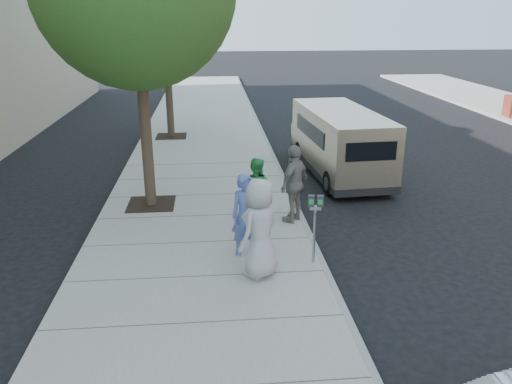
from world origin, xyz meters
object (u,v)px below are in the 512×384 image
Objects in this scene: parking_meter at (315,215)px; person_gray_shirt at (260,228)px; van at (339,141)px; person_green_shirt at (256,190)px; tree_far at (165,11)px; person_striped_polo at (294,184)px; person_officer at (246,215)px.

person_gray_shirt reaches higher than parking_meter.
van is (2.00, 6.08, -0.09)m from parking_meter.
person_green_shirt reaches higher than parking_meter.
person_striped_polo is at bearing -69.01° from tree_far.
person_officer is at bearing 1.93° from person_striped_polo.
person_green_shirt is 2.56m from person_gray_shirt.
person_gray_shirt is 1.03× the size of person_striped_polo.
tree_far is at bearing -126.01° from person_gray_shirt.
parking_meter is (3.50, -11.14, -3.71)m from tree_far.
person_gray_shirt is at bearing 16.71° from person_striped_polo.
person_green_shirt is 0.82× the size of person_gray_shirt.
person_gray_shirt is (2.40, -11.53, -3.78)m from tree_far.
parking_meter is 1.40m from person_officer.
person_gray_shirt is at bearing -78.26° from tree_far.
parking_meter is at bearing -112.28° from van.
person_striped_polo is at bearing 38.12° from person_officer.
tree_far is 11.53m from person_officer.
van is 6.48m from person_officer.
tree_far is 10.14m from person_green_shirt.
person_officer is 1.09× the size of person_green_shirt.
van is 3.02× the size of person_striped_polo.
van is at bearing -109.35° from person_green_shirt.
person_gray_shirt is at bearing -92.42° from person_officer.
person_green_shirt is at bearing 123.03° from parking_meter.
van is 4.92m from person_green_shirt.
person_striped_polo reaches higher than person_officer.
tree_far is 3.50× the size of person_striped_polo.
tree_far reaches higher than van.
person_gray_shirt is at bearing -151.15° from parking_meter.
parking_meter is at bearing 40.75° from person_striped_polo.
van is 4.45m from person_striped_polo.
parking_meter is 0.74× the size of person_gray_shirt.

